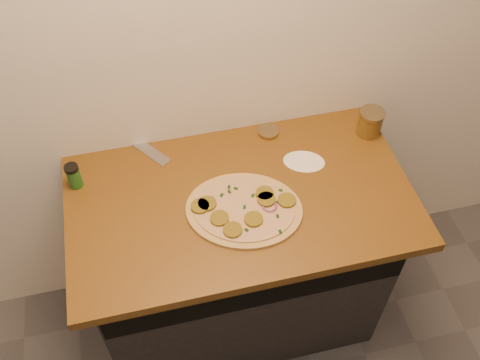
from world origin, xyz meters
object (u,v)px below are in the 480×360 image
object	(u,v)px
chefs_knife	(131,138)
spice_shaker	(74,176)
pizza	(244,209)
salsa_jar	(370,122)

from	to	relation	value
chefs_knife	spice_shaker	world-z (taller)	spice_shaker
pizza	chefs_knife	size ratio (longest dim) A/B	1.68
chefs_knife	salsa_jar	world-z (taller)	salsa_jar
salsa_jar	spice_shaker	size ratio (longest dim) A/B	1.07
pizza	spice_shaker	world-z (taller)	spice_shaker
spice_shaker	pizza	bearing A→B (deg)	-24.44
salsa_jar	spice_shaker	distance (m)	1.10
pizza	spice_shaker	bearing A→B (deg)	155.56
salsa_jar	spice_shaker	world-z (taller)	salsa_jar
pizza	chefs_knife	distance (m)	0.55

